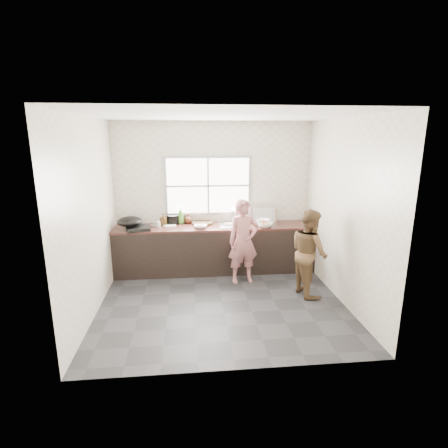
{
  "coord_description": "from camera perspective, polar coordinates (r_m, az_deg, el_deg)",
  "views": [
    {
      "loc": [
        -0.45,
        -4.82,
        2.42
      ],
      "look_at": [
        0.1,
        0.65,
        1.05
      ],
      "focal_mm": 28.0,
      "sensor_mm": 36.0,
      "label": 1
    }
  ],
  "objects": [
    {
      "name": "woman",
      "position": [
        5.89,
        3.19,
        -3.3
      ],
      "size": [
        0.53,
        0.39,
        1.34
      ],
      "primitive_type": "imported",
      "rotation": [
        0.0,
        0.0,
        0.15
      ],
      "color": "#AF6969",
      "rests_on": "floor"
    },
    {
      "name": "bottle_brown_tall",
      "position": [
        6.42,
        -9.86,
        0.64
      ],
      "size": [
        0.12,
        0.12,
        0.2
      ],
      "primitive_type": "imported",
      "rotation": [
        0.0,
        0.0,
        -0.42
      ],
      "color": "#4A3112",
      "rests_on": "countertop"
    },
    {
      "name": "bowl_held",
      "position": [
        6.32,
        0.75,
        -0.02
      ],
      "size": [
        0.24,
        0.24,
        0.06
      ],
      "primitive_type": "imported",
      "rotation": [
        0.0,
        0.0,
        -0.31
      ],
      "color": "white",
      "rests_on": "countertop"
    },
    {
      "name": "faucet",
      "position": [
        6.51,
        1.45,
        1.5
      ],
      "size": [
        0.02,
        0.02,
        0.3
      ],
      "primitive_type": "cylinder",
      "color": "silver",
      "rests_on": "countertop"
    },
    {
      "name": "bottle_green",
      "position": [
        6.49,
        -7.1,
        1.46
      ],
      "size": [
        0.15,
        0.15,
        0.32
      ],
      "primitive_type": "imported",
      "rotation": [
        0.0,
        0.0,
        -0.18
      ],
      "color": "#46892D",
      "rests_on": "countertop"
    },
    {
      "name": "wall_left",
      "position": [
        5.12,
        -20.96,
        0.98
      ],
      "size": [
        0.01,
        3.2,
        2.7
      ],
      "primitive_type": "cube",
      "color": "silver",
      "rests_on": "ground"
    },
    {
      "name": "black_pot",
      "position": [
        6.51,
        -8.36,
        0.75
      ],
      "size": [
        0.24,
        0.24,
        0.17
      ],
      "primitive_type": "cylinder",
      "rotation": [
        0.0,
        0.0,
        0.06
      ],
      "color": "black",
      "rests_on": "countertop"
    },
    {
      "name": "floor",
      "position": [
        5.41,
        -0.37,
        -12.62
      ],
      "size": [
        3.6,
        3.2,
        0.01
      ],
      "primitive_type": "cube",
      "color": "#29292C",
      "rests_on": "ground"
    },
    {
      "name": "wall_right",
      "position": [
        5.43,
        18.95,
        1.86
      ],
      "size": [
        0.01,
        3.2,
        2.7
      ],
      "primitive_type": "cube",
      "color": "beige",
      "rests_on": "ground"
    },
    {
      "name": "pot_lid_right",
      "position": [
        6.45,
        -10.72,
        -0.18
      ],
      "size": [
        0.32,
        0.32,
        0.01
      ],
      "primitive_type": "cylinder",
      "rotation": [
        0.0,
        0.0,
        -0.14
      ],
      "color": "#B3B5BA",
      "rests_on": "countertop"
    },
    {
      "name": "pot_lid_left",
      "position": [
        6.3,
        -13.86,
        -0.68
      ],
      "size": [
        0.34,
        0.34,
        0.01
      ],
      "primitive_type": "cylinder",
      "rotation": [
        0.0,
        0.0,
        -0.41
      ],
      "color": "#B4B7BB",
      "rests_on": "countertop"
    },
    {
      "name": "window_frame",
      "position": [
        6.48,
        -2.61,
        6.27
      ],
      "size": [
        1.6,
        0.05,
        1.1
      ],
      "primitive_type": "cube",
      "color": "#9EA0A5",
      "rests_on": "wall_back"
    },
    {
      "name": "wok",
      "position": [
        6.26,
        -15.11,
        0.41
      ],
      "size": [
        0.58,
        0.58,
        0.16
      ],
      "primitive_type": "ellipsoid",
      "rotation": [
        0.0,
        0.0,
        -0.43
      ],
      "color": "black",
      "rests_on": "burner"
    },
    {
      "name": "ceiling",
      "position": [
        4.85,
        -0.42,
        17.36
      ],
      "size": [
        3.6,
        3.2,
        0.01
      ],
      "primitive_type": "cube",
      "color": "silver",
      "rests_on": "wall_back"
    },
    {
      "name": "wall_back",
      "position": [
        6.53,
        -1.72,
        4.56
      ],
      "size": [
        3.6,
        0.01,
        2.7
      ],
      "primitive_type": "cube",
      "color": "beige",
      "rests_on": "ground"
    },
    {
      "name": "plate_food",
      "position": [
        6.38,
        -8.84,
        -0.24
      ],
      "size": [
        0.25,
        0.25,
        0.02
      ],
      "primitive_type": "cylinder",
      "rotation": [
        0.0,
        0.0,
        -0.12
      ],
      "color": "silver",
      "rests_on": "countertop"
    },
    {
      "name": "sink",
      "position": [
        6.35,
        1.66,
        -0.17
      ],
      "size": [
        0.55,
        0.45,
        0.02
      ],
      "primitive_type": "cube",
      "color": "silver",
      "rests_on": "countertop"
    },
    {
      "name": "cabinet",
      "position": [
        6.45,
        -1.46,
        -4.17
      ],
      "size": [
        3.6,
        0.62,
        0.82
      ],
      "primitive_type": "cube",
      "color": "black",
      "rests_on": "floor"
    },
    {
      "name": "cleaver",
      "position": [
        6.2,
        -3.83,
        -0.2
      ],
      "size": [
        0.23,
        0.13,
        0.01
      ],
      "primitive_type": "cube",
      "rotation": [
        0.0,
        0.0,
        -0.08
      ],
      "color": "silver",
      "rests_on": "cutting_board"
    },
    {
      "name": "cutting_board",
      "position": [
        6.45,
        -3.56,
        0.17
      ],
      "size": [
        0.52,
        0.52,
        0.04
      ],
      "primitive_type": "cylinder",
      "rotation": [
        0.0,
        0.0,
        0.39
      ],
      "color": "#2E2212",
      "rests_on": "countertop"
    },
    {
      "name": "window_glazing",
      "position": [
        6.45,
        -2.6,
        6.24
      ],
      "size": [
        1.5,
        0.01,
        1.0
      ],
      "primitive_type": "cube",
      "color": "white",
      "rests_on": "window_frame"
    },
    {
      "name": "glass_jar",
      "position": [
        6.33,
        -10.63,
        -0.04
      ],
      "size": [
        0.08,
        0.08,
        0.1
      ],
      "primitive_type": "cylinder",
      "rotation": [
        0.0,
        0.0,
        0.13
      ],
      "color": "silver",
      "rests_on": "countertop"
    },
    {
      "name": "wall_front",
      "position": [
        3.42,
        2.13,
        -4.29
      ],
      "size": [
        3.6,
        0.01,
        2.7
      ],
      "primitive_type": "cube",
      "color": "beige",
      "rests_on": "ground"
    },
    {
      "name": "bottle_brown_short",
      "position": [
        6.51,
        -5.87,
        0.82
      ],
      "size": [
        0.16,
        0.16,
        0.17
      ],
      "primitive_type": "imported",
      "rotation": [
        0.0,
        0.0,
        0.3
      ],
      "color": "#4E2313",
      "rests_on": "countertop"
    },
    {
      "name": "bowl_crabs",
      "position": [
        6.26,
        6.74,
        -0.2
      ],
      "size": [
        0.28,
        0.28,
        0.07
      ],
      "primitive_type": "imported",
      "rotation": [
        0.0,
        0.0,
        0.36
      ],
      "color": "silver",
      "rests_on": "countertop"
    },
    {
      "name": "dish_rack",
      "position": [
        6.49,
        6.55,
        1.42
      ],
      "size": [
        0.44,
        0.32,
        0.31
      ],
      "primitive_type": "cube",
      "rotation": [
        0.0,
        0.0,
        -0.08
      ],
      "color": "silver",
      "rests_on": "countertop"
    },
    {
      "name": "bowl_mince",
      "position": [
        6.17,
        -3.9,
        -0.42
      ],
      "size": [
        0.23,
        0.23,
        0.05
      ],
      "primitive_type": "imported",
      "rotation": [
        0.0,
        0.0,
        0.05
      ],
      "color": "white",
      "rests_on": "countertop"
    },
    {
      "name": "countertop",
      "position": [
        6.33,
        -1.48,
        -0.47
      ],
      "size": [
        3.6,
        0.64,
        0.04
      ],
      "primitive_type": "cube",
      "color": "#3D1E19",
      "rests_on": "cabinet"
    },
    {
      "name": "burner",
      "position": [
        6.22,
        -13.9,
        -0.66
      ],
      "size": [
        0.47,
        0.47,
        0.06
      ],
      "primitive_type": "cube",
      "rotation": [
        0.0,
        0.0,
        0.23
      ],
      "color": "black",
      "rests_on": "countertop"
    },
    {
      "name": "person_side",
      "position": [
        5.6,
        13.73,
        -4.49
      ],
      "size": [
        0.63,
        0.75,
        1.36
      ],
      "primitive_type": "imported",
      "rotation": [
        0.0,
        0.0,
        1.75
      ],
      "color": "brown",
      "rests_on": "floor"
    }
  ]
}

